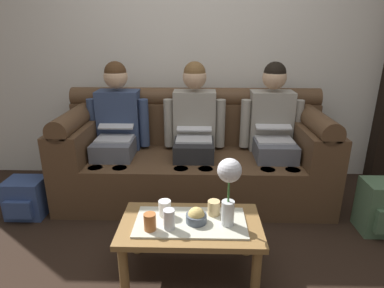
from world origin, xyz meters
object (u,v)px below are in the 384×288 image
(flower_vase, at_px, (229,182))
(cup_far_center, at_px, (165,208))
(snack_bowl, at_px, (196,217))
(couch, at_px, (194,157))
(person_left, at_px, (117,126))
(cup_near_right, at_px, (214,208))
(person_middle, at_px, (194,127))
(backpack_right, at_px, (382,208))
(cup_near_left, at_px, (169,219))
(backpack_left, at_px, (26,198))
(cup_far_left, at_px, (150,222))
(person_right, at_px, (273,127))
(coffee_table, at_px, (191,230))

(flower_vase, height_order, cup_far_center, flower_vase)
(snack_bowl, bearing_deg, couch, 91.85)
(person_left, height_order, cup_near_right, person_left)
(person_middle, height_order, backpack_right, person_middle)
(cup_near_left, distance_m, backpack_left, 1.48)
(cup_near_left, xyz_separation_m, cup_far_center, (-0.04, 0.14, -0.01))
(snack_bowl, xyz_separation_m, cup_far_left, (-0.27, -0.08, 0.01))
(person_right, height_order, cup_near_left, person_right)
(couch, distance_m, cup_near_left, 1.17)
(cup_near_left, xyz_separation_m, cup_far_left, (-0.11, -0.01, -0.01))
(person_left, xyz_separation_m, cup_far_center, (0.54, -1.02, -0.23))
(backpack_left, bearing_deg, flower_vase, -22.72)
(cup_far_left, bearing_deg, cup_near_right, 24.99)
(snack_bowl, bearing_deg, cup_far_left, -162.58)
(person_right, distance_m, cup_near_left, 1.44)
(snack_bowl, bearing_deg, person_left, 123.97)
(snack_bowl, xyz_separation_m, cup_near_left, (-0.16, -0.07, 0.02))
(snack_bowl, distance_m, cup_far_left, 0.28)
(cup_far_center, bearing_deg, backpack_right, 14.95)
(person_left, bearing_deg, snack_bowl, -56.03)
(person_middle, bearing_deg, cup_far_center, -99.07)
(person_right, bearing_deg, coffee_table, -122.84)
(cup_near_left, distance_m, cup_far_center, 0.15)
(coffee_table, xyz_separation_m, cup_near_left, (-0.12, -0.08, 0.12))
(cup_near_right, height_order, cup_far_center, cup_far_center)
(couch, xyz_separation_m, cup_near_right, (0.14, -1.00, 0.05))
(flower_vase, distance_m, backpack_right, 1.40)
(snack_bowl, xyz_separation_m, cup_near_right, (0.11, 0.09, 0.01))
(person_left, height_order, person_right, same)
(flower_vase, bearing_deg, cup_far_left, -171.89)
(couch, relative_size, person_left, 1.92)
(flower_vase, bearing_deg, person_right, 66.67)
(person_middle, xyz_separation_m, backpack_left, (-1.38, -0.44, -0.50))
(backpack_right, bearing_deg, snack_bowl, -160.41)
(person_left, xyz_separation_m, cup_near_right, (0.84, -1.00, -0.23))
(cup_far_left, bearing_deg, coffee_table, 21.40)
(person_middle, bearing_deg, backpack_right, -22.33)
(cup_far_center, bearing_deg, cup_far_left, -114.01)
(person_right, bearing_deg, backpack_right, -38.61)
(snack_bowl, distance_m, cup_far_center, 0.21)
(couch, bearing_deg, flower_vase, -78.79)
(backpack_left, bearing_deg, backpack_right, -3.11)
(person_middle, relative_size, person_right, 1.00)
(snack_bowl, distance_m, cup_near_right, 0.14)
(person_left, xyz_separation_m, backpack_left, (-0.69, -0.44, -0.50))
(couch, distance_m, person_left, 0.76)
(backpack_left, bearing_deg, snack_bowl, -24.69)
(couch, xyz_separation_m, cup_far_left, (-0.23, -1.18, 0.06))
(cup_near_left, distance_m, cup_near_right, 0.31)
(couch, distance_m, cup_near_right, 1.01)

